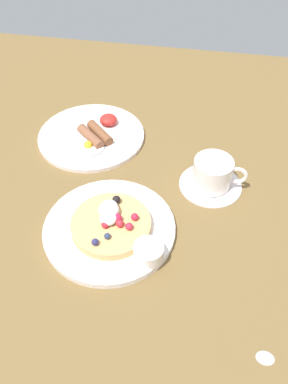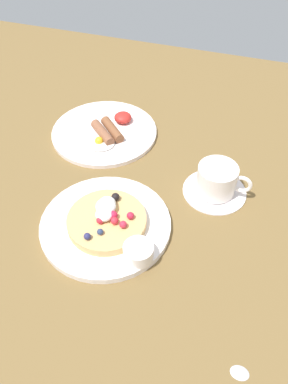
{
  "view_description": "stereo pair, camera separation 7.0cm",
  "coord_description": "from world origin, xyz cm",
  "px_view_note": "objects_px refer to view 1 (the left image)",
  "views": [
    {
      "loc": [
        10.61,
        -50.09,
        59.06
      ],
      "look_at": [
        1.15,
        1.52,
        4.0
      ],
      "focal_mm": 35.96,
      "sensor_mm": 36.0,
      "label": 1
    },
    {
      "loc": [
        17.35,
        -48.38,
        59.06
      ],
      "look_at": [
        1.15,
        1.52,
        4.0
      ],
      "focal_mm": 35.96,
      "sensor_mm": 36.0,
      "label": 2
    }
  ],
  "objects_px": {
    "coffee_cup": "(213,173)",
    "coffee_saucer": "(210,184)",
    "syrup_ramekin": "(148,252)",
    "pancake_plate": "(110,228)",
    "breakfast_plate": "(92,136)"
  },
  "relations": [
    {
      "from": "coffee_cup",
      "to": "syrup_ramekin",
      "type": "bearing_deg",
      "value": -114.97
    },
    {
      "from": "breakfast_plate",
      "to": "coffee_saucer",
      "type": "bearing_deg",
      "value": -20.94
    },
    {
      "from": "coffee_cup",
      "to": "coffee_saucer",
      "type": "bearing_deg",
      "value": 177.78
    },
    {
      "from": "pancake_plate",
      "to": "syrup_ramekin",
      "type": "xyz_separation_m",
      "value": [
        0.09,
        -0.06,
        0.02
      ]
    },
    {
      "from": "coffee_saucer",
      "to": "coffee_cup",
      "type": "bearing_deg",
      "value": -2.22
    },
    {
      "from": "pancake_plate",
      "to": "breakfast_plate",
      "type": "relative_size",
      "value": 0.98
    },
    {
      "from": "coffee_saucer",
      "to": "syrup_ramekin",
      "type": "bearing_deg",
      "value": -114.6
    },
    {
      "from": "syrup_ramekin",
      "to": "coffee_saucer",
      "type": "bearing_deg",
      "value": 65.4
    },
    {
      "from": "coffee_saucer",
      "to": "coffee_cup",
      "type": "height_order",
      "value": "coffee_cup"
    },
    {
      "from": "syrup_ramekin",
      "to": "coffee_cup",
      "type": "relative_size",
      "value": 0.48
    },
    {
      "from": "syrup_ramekin",
      "to": "coffee_saucer",
      "type": "distance_m",
      "value": 0.24
    },
    {
      "from": "pancake_plate",
      "to": "syrup_ramekin",
      "type": "height_order",
      "value": "syrup_ramekin"
    },
    {
      "from": "pancake_plate",
      "to": "syrup_ramekin",
      "type": "distance_m",
      "value": 0.1
    },
    {
      "from": "pancake_plate",
      "to": "coffee_saucer",
      "type": "distance_m",
      "value": 0.24
    },
    {
      "from": "syrup_ramekin",
      "to": "breakfast_plate",
      "type": "relative_size",
      "value": 0.21
    }
  ]
}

